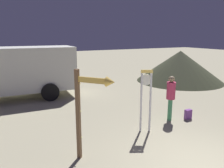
{
  "coord_description": "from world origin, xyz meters",
  "views": [
    {
      "loc": [
        -4.39,
        -3.41,
        3.33
      ],
      "look_at": [
        -0.0,
        5.01,
        1.2
      ],
      "focal_mm": 35.66,
      "sensor_mm": 36.0,
      "label": 1
    }
  ],
  "objects_px": {
    "person_near_clock": "(171,96)",
    "backpack": "(188,114)",
    "dome_tent": "(180,66)",
    "arrow_sign": "(90,101)",
    "box_truck_near": "(11,71)",
    "standing_clock": "(146,95)"
  },
  "relations": [
    {
      "from": "box_truck_near",
      "to": "dome_tent",
      "type": "height_order",
      "value": "box_truck_near"
    },
    {
      "from": "standing_clock",
      "to": "backpack",
      "type": "height_order",
      "value": "standing_clock"
    },
    {
      "from": "standing_clock",
      "to": "dome_tent",
      "type": "height_order",
      "value": "dome_tent"
    },
    {
      "from": "backpack",
      "to": "box_truck_near",
      "type": "xyz_separation_m",
      "value": [
        -6.01,
        6.26,
        1.33
      ]
    },
    {
      "from": "dome_tent",
      "to": "standing_clock",
      "type": "bearing_deg",
      "value": -140.96
    },
    {
      "from": "person_near_clock",
      "to": "box_truck_near",
      "type": "xyz_separation_m",
      "value": [
        -5.31,
        5.97,
        0.54
      ]
    },
    {
      "from": "standing_clock",
      "to": "dome_tent",
      "type": "distance_m",
      "value": 9.4
    },
    {
      "from": "arrow_sign",
      "to": "box_truck_near",
      "type": "height_order",
      "value": "box_truck_near"
    },
    {
      "from": "person_near_clock",
      "to": "backpack",
      "type": "xyz_separation_m",
      "value": [
        0.7,
        -0.3,
        -0.79
      ]
    },
    {
      "from": "standing_clock",
      "to": "box_truck_near",
      "type": "xyz_separation_m",
      "value": [
        -3.8,
        6.4,
        0.21
      ]
    },
    {
      "from": "box_truck_near",
      "to": "dome_tent",
      "type": "relative_size",
      "value": 1.12
    },
    {
      "from": "arrow_sign",
      "to": "box_truck_near",
      "type": "xyz_separation_m",
      "value": [
        -1.41,
        7.26,
        -0.16
      ]
    },
    {
      "from": "backpack",
      "to": "dome_tent",
      "type": "bearing_deg",
      "value": 48.65
    },
    {
      "from": "person_near_clock",
      "to": "dome_tent",
      "type": "xyz_separation_m",
      "value": [
        5.79,
        5.49,
        0.11
      ]
    },
    {
      "from": "box_truck_near",
      "to": "dome_tent",
      "type": "xyz_separation_m",
      "value": [
        11.1,
        -0.48,
        -0.43
      ]
    },
    {
      "from": "arrow_sign",
      "to": "person_near_clock",
      "type": "relative_size",
      "value": 1.4
    },
    {
      "from": "arrow_sign",
      "to": "dome_tent",
      "type": "xyz_separation_m",
      "value": [
        9.69,
        6.78,
        -0.59
      ]
    },
    {
      "from": "person_near_clock",
      "to": "dome_tent",
      "type": "height_order",
      "value": "dome_tent"
    },
    {
      "from": "person_near_clock",
      "to": "backpack",
      "type": "distance_m",
      "value": 1.1
    },
    {
      "from": "standing_clock",
      "to": "arrow_sign",
      "type": "bearing_deg",
      "value": -160.29
    },
    {
      "from": "arrow_sign",
      "to": "person_near_clock",
      "type": "bearing_deg",
      "value": 18.25
    },
    {
      "from": "person_near_clock",
      "to": "backpack",
      "type": "height_order",
      "value": "person_near_clock"
    }
  ]
}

